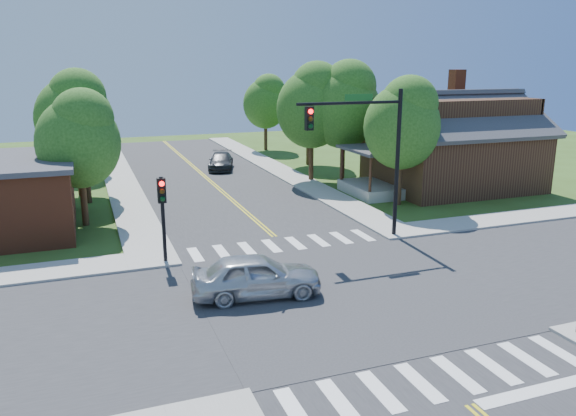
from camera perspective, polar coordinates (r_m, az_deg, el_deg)
name	(u,v)px	position (r m, az deg, el deg)	size (l,w,h in m)	color
ground	(340,294)	(21.21, 5.32, -8.72)	(100.00, 100.00, 0.00)	#344F18
road_ns	(340,294)	(21.20, 5.32, -8.68)	(10.00, 90.00, 0.04)	#2D2D30
road_ew	(340,294)	(21.20, 5.32, -8.66)	(90.00, 10.00, 0.04)	#2D2D30
intersection_patch	(340,294)	(21.21, 5.32, -8.72)	(10.20, 10.20, 0.06)	#2D2D30
sidewalk_ne	(444,181)	(42.12, 15.56, 2.63)	(40.00, 40.00, 0.14)	#9E9B93
crosswalk_north	(284,244)	(26.55, -0.45, -3.71)	(8.85, 2.00, 0.01)	white
crosswalk_south	(439,378)	(16.44, 15.05, -16.35)	(8.85, 2.00, 0.01)	white
centerline	(340,293)	(21.19, 5.32, -8.61)	(0.30, 90.00, 0.01)	yellow
stop_bar	(550,389)	(17.03, 25.06, -16.30)	(4.60, 0.45, 0.09)	white
signal_mast_ne	(367,141)	(26.49, 8.03, 6.78)	(5.30, 0.42, 7.20)	black
signal_pole_nw	(162,204)	(23.97, -12.64, 0.44)	(0.34, 0.42, 3.80)	black
house_ne	(452,139)	(39.92, 16.36, 6.69)	(13.05, 8.80, 7.11)	#321911
tree_e_a	(404,121)	(33.96, 11.69, 8.65)	(4.54, 4.32, 7.73)	#382314
tree_e_b	(345,103)	(40.06, 5.83, 10.60)	(5.10, 4.84, 8.66)	#382314
tree_e_c	(310,100)	(47.16, 2.23, 10.87)	(4.82, 4.58, 8.20)	#382314
tree_e_d	(266,100)	(55.56, -2.22, 10.87)	(4.35, 4.14, 7.40)	#382314
tree_w_a	(80,137)	(30.76, -20.41, 6.81)	(4.23, 4.01, 7.18)	#382314
tree_w_b	(75,113)	(38.07, -20.82, 8.99)	(4.76, 4.53, 8.10)	#382314
tree_w_c	(78,111)	(45.72, -20.59, 9.21)	(4.36, 4.14, 7.41)	#382314
tree_w_d	(73,105)	(54.29, -21.01, 9.75)	(4.26, 4.05, 7.25)	#382314
tree_house	(313,103)	(40.26, 2.57, 10.57)	(5.02, 4.77, 8.54)	#382314
tree_bldg	(84,130)	(35.92, -19.99, 7.43)	(4.01, 3.81, 6.82)	#382314
car_silver	(256,276)	(20.62, -3.23, -6.96)	(4.94, 2.50, 1.61)	silver
car_dgrey	(221,162)	(45.65, -6.83, 4.69)	(3.09, 4.87, 1.31)	#2A2D2F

